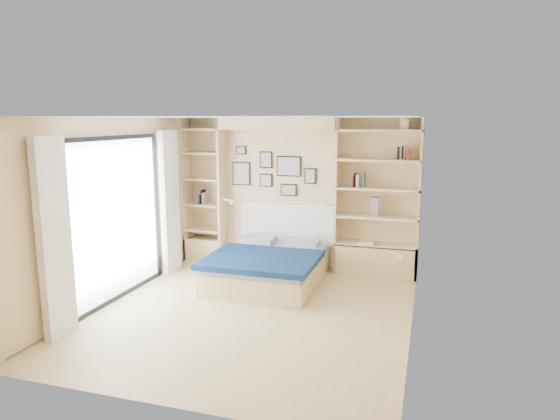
% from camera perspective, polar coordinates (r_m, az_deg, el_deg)
% --- Properties ---
extents(ground, '(4.50, 4.50, 0.00)m').
position_cam_1_polar(ground, '(6.63, -3.17, -11.60)').
color(ground, tan).
rests_on(ground, ground).
extents(room_shell, '(4.50, 4.50, 4.50)m').
position_cam_1_polar(room_shell, '(7.84, -2.08, 0.06)').
color(room_shell, '#DEB885').
rests_on(room_shell, ground).
extents(bed, '(1.61, 2.02, 1.07)m').
position_cam_1_polar(bed, '(7.68, -1.28, -6.38)').
color(bed, '#D1B280').
rests_on(bed, ground).
extents(photo_gallery, '(1.48, 0.02, 0.82)m').
position_cam_1_polar(photo_gallery, '(8.44, -0.97, 4.43)').
color(photo_gallery, black).
rests_on(photo_gallery, ground).
extents(reading_lamps, '(1.92, 0.12, 0.15)m').
position_cam_1_polar(reading_lamps, '(8.26, -0.44, 0.76)').
color(reading_lamps, silver).
rests_on(reading_lamps, ground).
extents(shelf_decor, '(3.53, 0.23, 2.03)m').
position_cam_1_polar(shelf_decor, '(7.95, 9.11, 4.38)').
color(shelf_decor, '#A81C16').
rests_on(shelf_decor, ground).
extents(deck, '(3.20, 4.00, 0.05)m').
position_cam_1_polar(deck, '(8.50, -26.83, -7.73)').
color(deck, '#695D4D').
rests_on(deck, ground).
extents(deck_chair, '(0.53, 0.84, 0.82)m').
position_cam_1_polar(deck_chair, '(9.19, -20.45, -3.41)').
color(deck_chair, tan).
rests_on(deck_chair, ground).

